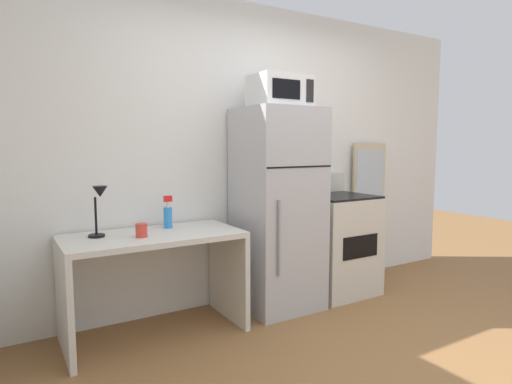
% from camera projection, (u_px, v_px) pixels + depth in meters
% --- Properties ---
extents(ground_plane, '(12.00, 12.00, 0.00)m').
position_uv_depth(ground_plane, '(399.00, 375.00, 2.61)').
color(ground_plane, olive).
extents(wall_back_white, '(5.00, 0.10, 2.60)m').
position_uv_depth(wall_back_white, '(255.00, 154.00, 3.91)').
color(wall_back_white, white).
rests_on(wall_back_white, ground).
extents(desk, '(1.25, 0.63, 0.75)m').
position_uv_depth(desk, '(154.00, 264.00, 3.11)').
color(desk, silver).
rests_on(desk, ground).
extents(desk_lamp, '(0.14, 0.12, 0.35)m').
position_uv_depth(desk_lamp, '(99.00, 203.00, 2.95)').
color(desk_lamp, black).
rests_on(desk_lamp, desk).
extents(spray_bottle, '(0.06, 0.06, 0.25)m').
position_uv_depth(spray_bottle, '(168.00, 215.00, 3.29)').
color(spray_bottle, '#2D8CEA').
rests_on(spray_bottle, desk).
extents(coffee_mug, '(0.08, 0.08, 0.09)m').
position_uv_depth(coffee_mug, '(141.00, 230.00, 2.97)').
color(coffee_mug, '#D83F33').
rests_on(coffee_mug, desk).
extents(refrigerator, '(0.63, 0.64, 1.68)m').
position_uv_depth(refrigerator, '(277.00, 209.00, 3.64)').
color(refrigerator, '#B7B7BC').
rests_on(refrigerator, ground).
extents(microwave, '(0.46, 0.35, 0.26)m').
position_uv_depth(microwave, '(279.00, 92.00, 3.52)').
color(microwave, silver).
rests_on(microwave, refrigerator).
extents(oven_range, '(0.63, 0.61, 1.10)m').
position_uv_depth(oven_range, '(337.00, 243.00, 4.04)').
color(oven_range, beige).
rests_on(oven_range, ground).
extents(leaning_mirror, '(0.44, 0.03, 1.40)m').
position_uv_depth(leaning_mirror, '(368.00, 210.00, 4.57)').
color(leaning_mirror, '#C6B793').
rests_on(leaning_mirror, ground).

